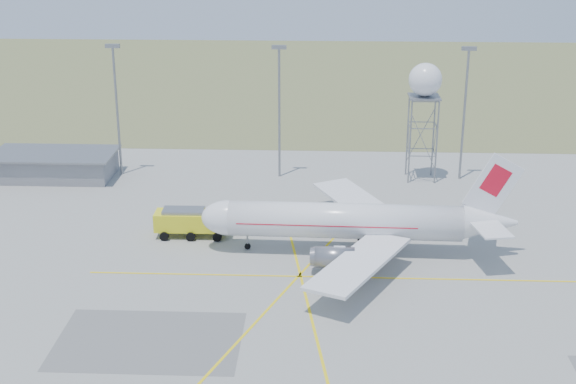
{
  "coord_description": "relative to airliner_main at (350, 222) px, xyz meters",
  "views": [
    {
      "loc": [
        -3.41,
        -52.97,
        39.93
      ],
      "look_at": [
        -7.52,
        40.0,
        6.67
      ],
      "focal_mm": 50.0,
      "sensor_mm": 36.0,
      "label": 1
    }
  ],
  "objects": [
    {
      "name": "mast_b",
      "position": [
        -10.12,
        28.85,
        8.08
      ],
      "size": [
        2.2,
        0.5,
        20.5
      ],
      "color": "gray",
      "rests_on": "ground"
    },
    {
      "name": "fire_truck",
      "position": [
        -19.68,
        4.22,
        -2.18
      ],
      "size": [
        9.47,
        3.86,
        3.78
      ],
      "rotation": [
        0.0,
        0.0,
        0.01
      ],
      "color": "yellow",
      "rests_on": "ground"
    },
    {
      "name": "building_grey",
      "position": [
        -45.12,
        26.85,
        -2.02
      ],
      "size": [
        19.0,
        10.0,
        3.9
      ],
      "color": "gray",
      "rests_on": "ground"
    },
    {
      "name": "mast_a",
      "position": [
        -35.12,
        28.85,
        8.08
      ],
      "size": [
        2.2,
        0.5,
        20.5
      ],
      "color": "gray",
      "rests_on": "ground"
    },
    {
      "name": "radar_tower",
      "position": [
        11.7,
        28.54,
        6.15
      ],
      "size": [
        4.99,
        4.99,
        18.07
      ],
      "color": "gray",
      "rests_on": "ground"
    },
    {
      "name": "airliner_main",
      "position": [
        0.0,
        0.0,
        0.0
      ],
      "size": [
        38.26,
        37.21,
        13.02
      ],
      "rotation": [
        0.0,
        0.0,
        3.11
      ],
      "color": "white",
      "rests_on": "ground"
    },
    {
      "name": "mast_c",
      "position": [
        17.88,
        28.85,
        8.08
      ],
      "size": [
        2.2,
        0.5,
        20.5
      ],
      "color": "gray",
      "rests_on": "ground"
    },
    {
      "name": "grass_strip",
      "position": [
        -0.12,
        102.85,
        -3.97
      ],
      "size": [
        400.0,
        120.0,
        0.03
      ],
      "primitive_type": "cube",
      "color": "#606E3C",
      "rests_on": "ground"
    }
  ]
}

